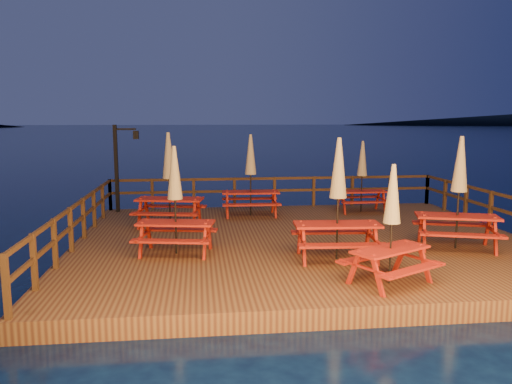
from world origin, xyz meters
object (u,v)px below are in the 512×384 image
Objects in this scene: lamp_post at (121,160)px; picnic_table_0 at (362,175)px; picnic_table_2 at (169,178)px; picnic_table_1 at (392,222)px.

lamp_post is 8.31m from picnic_table_0.
picnic_table_2 is at bearing -55.37° from lamp_post.
picnic_table_2 is at bearing 99.89° from picnic_table_1.
picnic_table_0 is 0.87× the size of picnic_table_2.
picnic_table_1 is at bearing -40.84° from picnic_table_2.
lamp_post is 1.23× the size of picnic_table_0.
picnic_table_2 is (1.77, -2.57, -0.34)m from lamp_post.
picnic_table_1 is 0.84× the size of picnic_table_2.
lamp_post reaches higher than picnic_table_2.
picnic_table_1 is at bearing -52.92° from lamp_post.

